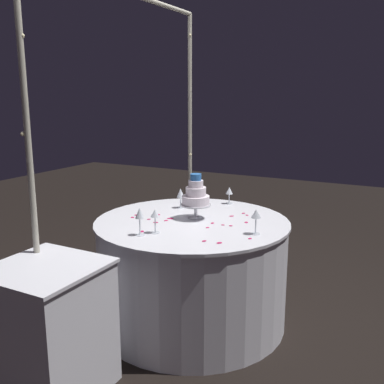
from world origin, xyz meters
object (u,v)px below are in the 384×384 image
(decorative_arch, at_px, (129,114))
(wine_glass_1, at_px, (155,215))
(wine_glass_3, at_px, (229,192))
(main_table, at_px, (192,271))
(wine_glass_4, at_px, (180,194))
(wine_glass_0, at_px, (256,215))
(wine_glass_2, at_px, (140,215))
(side_table, at_px, (50,330))
(tiered_cake, at_px, (196,196))

(decorative_arch, distance_m, wine_glass_1, 0.86)
(wine_glass_1, xyz_separation_m, wine_glass_3, (0.96, -0.11, -0.02))
(main_table, bearing_deg, wine_glass_1, 168.87)
(wine_glass_4, bearing_deg, wine_glass_3, -43.11)
(decorative_arch, height_order, wine_glass_0, decorative_arch)
(main_table, xyz_separation_m, wine_glass_1, (-0.37, 0.07, 0.51))
(wine_glass_2, bearing_deg, wine_glass_1, -35.32)
(wine_glass_2, relative_size, wine_glass_4, 1.14)
(wine_glass_0, bearing_deg, wine_glass_2, 119.71)
(side_table, xyz_separation_m, tiered_cake, (1.15, -0.32, 0.57))
(wine_glass_1, bearing_deg, wine_glass_4, 15.15)
(tiered_cake, xyz_separation_m, wine_glass_0, (-0.15, -0.52, -0.04))
(side_table, xyz_separation_m, wine_glass_0, (1.00, -0.84, 0.53))
(tiered_cake, height_order, wine_glass_3, tiered_cake)
(main_table, bearing_deg, wine_glass_0, -100.04)
(decorative_arch, distance_m, side_table, 1.60)
(wine_glass_2, bearing_deg, side_table, 163.31)
(side_table, height_order, wine_glass_4, wine_glass_4)
(decorative_arch, xyz_separation_m, wine_glass_1, (-0.38, -0.45, -0.62))
(main_table, bearing_deg, wine_glass_3, -3.78)
(wine_glass_4, bearing_deg, wine_glass_2, -171.10)
(tiered_cake, distance_m, wine_glass_1, 0.44)
(side_table, relative_size, wine_glass_2, 4.21)
(decorative_arch, relative_size, wine_glass_2, 13.17)
(wine_glass_3, bearing_deg, main_table, 176.22)
(tiered_cake, height_order, wine_glass_0, tiered_cake)
(wine_glass_4, bearing_deg, side_table, 176.92)
(decorative_arch, relative_size, tiered_cake, 7.21)
(tiered_cake, relative_size, wine_glass_1, 2.08)
(wine_glass_3, bearing_deg, wine_glass_0, -145.03)
(decorative_arch, bearing_deg, wine_glass_4, -44.84)
(decorative_arch, distance_m, wine_glass_4, 0.74)
(main_table, bearing_deg, wine_glass_2, 163.69)
(main_table, distance_m, wine_glass_1, 0.64)
(wine_glass_3, height_order, wine_glass_4, wine_glass_4)
(tiered_cake, bearing_deg, wine_glass_1, 170.55)
(wine_glass_2, distance_m, wine_glass_4, 0.75)
(tiered_cake, height_order, wine_glass_1, tiered_cake)
(main_table, height_order, tiered_cake, tiered_cake)
(side_table, xyz_separation_m, wine_glass_3, (1.68, -0.36, 0.51))
(wine_glass_4, bearing_deg, wine_glass_1, -164.85)
(tiered_cake, relative_size, wine_glass_2, 1.83)
(wine_glass_1, xyz_separation_m, wine_glass_2, (-0.09, 0.06, 0.01))
(wine_glass_3, bearing_deg, tiered_cake, 175.63)
(wine_glass_2, xyz_separation_m, wine_glass_4, (0.74, 0.12, -0.02))
(main_table, relative_size, side_table, 1.84)
(wine_glass_0, xyz_separation_m, wine_glass_1, (-0.28, 0.59, -0.01))
(wine_glass_1, relative_size, wine_glass_2, 0.88)
(main_table, height_order, wine_glass_2, wine_glass_2)
(decorative_arch, relative_size, wine_glass_1, 14.98)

